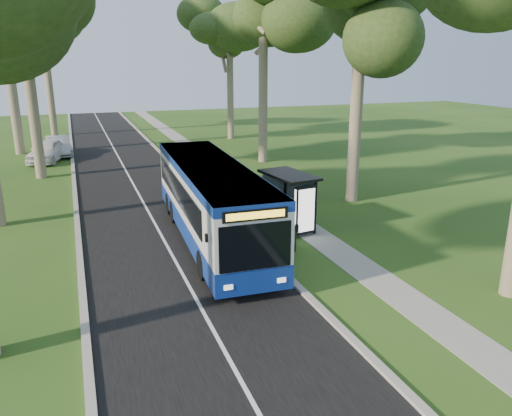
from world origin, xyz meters
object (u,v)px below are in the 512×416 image
(bus, at_px, (211,202))
(bus_stop_sign, at_px, (278,209))
(bus_shelter, at_px, (295,192))
(car_silver, at_px, (58,146))
(car_white, at_px, (47,151))
(litter_bin, at_px, (290,239))

(bus, distance_m, bus_stop_sign, 2.86)
(bus, relative_size, bus_shelter, 3.93)
(bus, distance_m, bus_shelter, 3.91)
(bus_shelter, bearing_deg, car_silver, 105.18)
(bus_stop_sign, bearing_deg, car_white, 122.80)
(bus_stop_sign, distance_m, bus_shelter, 1.83)
(bus, distance_m, litter_bin, 3.74)
(bus_shelter, bearing_deg, litter_bin, -127.58)
(car_white, bearing_deg, bus_stop_sign, -50.30)
(bus_shelter, relative_size, litter_bin, 3.10)
(litter_bin, bearing_deg, car_white, 112.88)
(bus, distance_m, car_silver, 24.35)
(litter_bin, height_order, car_white, car_white)
(bus_shelter, distance_m, car_silver, 25.74)
(litter_bin, height_order, car_silver, car_silver)
(bus_stop_sign, xyz_separation_m, litter_bin, (0.09, -1.07, -0.99))
(bus, xyz_separation_m, litter_bin, (2.65, -2.34, -1.20))
(bus_stop_sign, height_order, bus_shelter, bus_shelter)
(bus, bearing_deg, bus_stop_sign, -23.84)
(litter_bin, bearing_deg, bus_shelter, 61.01)
(bus_stop_sign, bearing_deg, bus, 162.73)
(bus_shelter, relative_size, car_white, 0.66)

